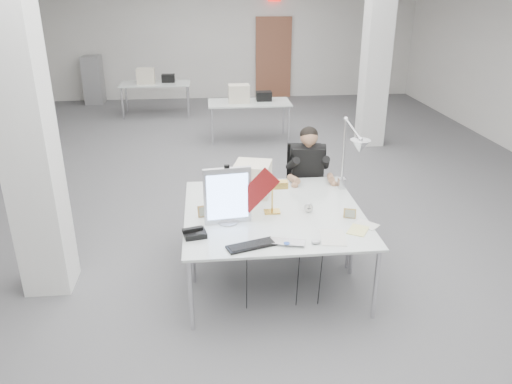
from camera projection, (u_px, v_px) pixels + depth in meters
room_shell at (255, 80)px, 6.73m from camera, size 10.04×14.04×3.24m
desk_main at (280, 232)px, 4.68m from camera, size 1.80×0.90×0.02m
desk_second at (268, 195)px, 5.51m from camera, size 1.80×0.90×0.02m
bg_desk_a at (249, 103)px, 9.75m from camera, size 1.60×0.80×0.02m
bg_desk_b at (155, 84)px, 11.58m from camera, size 1.60×0.80×0.02m
filing_cabinet at (93, 80)px, 12.81m from camera, size 0.45×0.55×1.20m
office_chair at (306, 193)px, 6.24m from camera, size 0.52×0.52×0.95m
seated_person at (308, 163)px, 6.03m from camera, size 0.53×0.63×0.87m
monitor at (227, 196)px, 4.74m from camera, size 0.46×0.10×0.56m
pennant at (257, 191)px, 4.71m from camera, size 0.42×0.19×0.49m
keyboard at (252, 246)px, 4.40m from camera, size 0.47×0.28×0.02m
laptop at (287, 245)px, 4.41m from camera, size 0.36×0.28×0.03m
mouse at (316, 242)px, 4.45m from camera, size 0.10×0.07×0.04m
bankers_lamp at (272, 197)px, 5.00m from camera, size 0.30×0.12×0.34m
desk_phone at (195, 234)px, 4.58m from camera, size 0.23×0.22×0.05m
picture_frame_left at (205, 211)px, 4.96m from camera, size 0.15×0.08×0.12m
picture_frame_right at (350, 213)px, 4.93m from camera, size 0.13×0.07×0.10m
desk_clock at (309, 207)px, 5.06m from camera, size 0.09×0.04×0.09m
paper_stack_a at (333, 237)px, 4.56m from camera, size 0.27×0.35×0.01m
paper_stack_b at (358, 230)px, 4.69m from camera, size 0.26×0.28×0.01m
paper_stack_c at (366, 225)px, 4.80m from camera, size 0.26×0.27×0.01m
beige_monitor at (253, 179)px, 5.44m from camera, size 0.46×0.45×0.36m
architect_lamp at (350, 160)px, 5.27m from camera, size 0.30×0.69×0.86m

